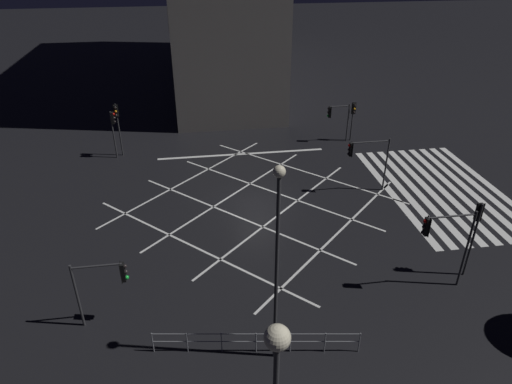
{
  "coord_description": "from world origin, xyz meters",
  "views": [
    {
      "loc": [
        -25.29,
        3.79,
        15.19
      ],
      "look_at": [
        0.0,
        0.0,
        0.87
      ],
      "focal_mm": 32.0,
      "sensor_mm": 36.0,
      "label": 1
    }
  ],
  "objects_px": {
    "traffic_light_se_main": "(353,114)",
    "traffic_light_median_south": "(366,154)",
    "traffic_light_se_cross": "(337,115)",
    "traffic_light_ne_main": "(117,120)",
    "traffic_light_sw_cross": "(445,235)",
    "traffic_light_nw_cross": "(104,280)",
    "traffic_light_sw_main": "(476,225)",
    "traffic_light_ne_cross": "(113,125)",
    "street_lamp_west": "(277,245)"
  },
  "relations": [
    {
      "from": "traffic_light_se_main",
      "to": "street_lamp_west",
      "type": "distance_m",
      "value": 24.31
    },
    {
      "from": "traffic_light_se_main",
      "to": "traffic_light_ne_main",
      "type": "height_order",
      "value": "traffic_light_ne_main"
    },
    {
      "from": "traffic_light_sw_cross",
      "to": "traffic_light_ne_cross",
      "type": "relative_size",
      "value": 1.14
    },
    {
      "from": "traffic_light_median_south",
      "to": "street_lamp_west",
      "type": "relative_size",
      "value": 0.43
    },
    {
      "from": "traffic_light_median_south",
      "to": "traffic_light_ne_main",
      "type": "relative_size",
      "value": 0.9
    },
    {
      "from": "traffic_light_sw_cross",
      "to": "traffic_light_nw_cross",
      "type": "relative_size",
      "value": 1.28
    },
    {
      "from": "traffic_light_sw_cross",
      "to": "street_lamp_west",
      "type": "height_order",
      "value": "street_lamp_west"
    },
    {
      "from": "traffic_light_se_main",
      "to": "traffic_light_sw_main",
      "type": "xyz_separation_m",
      "value": [
        -17.84,
        0.06,
        0.61
      ]
    },
    {
      "from": "traffic_light_sw_cross",
      "to": "traffic_light_sw_main",
      "type": "xyz_separation_m",
      "value": [
        0.79,
        -2.04,
        -0.16
      ]
    },
    {
      "from": "traffic_light_sw_cross",
      "to": "street_lamp_west",
      "type": "bearing_deg",
      "value": 19.3
    },
    {
      "from": "traffic_light_se_main",
      "to": "traffic_light_ne_cross",
      "type": "bearing_deg",
      "value": -88.24
    },
    {
      "from": "traffic_light_median_south",
      "to": "traffic_light_se_cross",
      "type": "height_order",
      "value": "traffic_light_median_south"
    },
    {
      "from": "traffic_light_se_main",
      "to": "traffic_light_nw_cross",
      "type": "distance_m",
      "value": 25.59
    },
    {
      "from": "traffic_light_se_cross",
      "to": "street_lamp_west",
      "type": "distance_m",
      "value": 23.71
    },
    {
      "from": "traffic_light_se_cross",
      "to": "traffic_light_ne_main",
      "type": "relative_size",
      "value": 0.77
    },
    {
      "from": "traffic_light_nw_cross",
      "to": "traffic_light_ne_main",
      "type": "bearing_deg",
      "value": 94.46
    },
    {
      "from": "traffic_light_se_main",
      "to": "traffic_light_ne_cross",
      "type": "height_order",
      "value": "traffic_light_ne_cross"
    },
    {
      "from": "traffic_light_nw_cross",
      "to": "traffic_light_median_south",
      "type": "bearing_deg",
      "value": 33.04
    },
    {
      "from": "traffic_light_sw_main",
      "to": "traffic_light_ne_cross",
      "type": "xyz_separation_m",
      "value": [
        17.24,
        19.19,
        -0.31
      ]
    },
    {
      "from": "traffic_light_sw_cross",
      "to": "traffic_light_nw_cross",
      "type": "xyz_separation_m",
      "value": [
        -0.05,
        15.41,
        -0.71
      ]
    },
    {
      "from": "traffic_light_se_main",
      "to": "traffic_light_se_cross",
      "type": "bearing_deg",
      "value": -88.93
    },
    {
      "from": "traffic_light_se_cross",
      "to": "traffic_light_median_south",
      "type": "bearing_deg",
      "value": 85.01
    },
    {
      "from": "traffic_light_se_main",
      "to": "traffic_light_median_south",
      "type": "bearing_deg",
      "value": -14.08
    },
    {
      "from": "traffic_light_nw_cross",
      "to": "traffic_light_se_cross",
      "type": "bearing_deg",
      "value": 49.24
    },
    {
      "from": "traffic_light_sw_cross",
      "to": "traffic_light_median_south",
      "type": "height_order",
      "value": "traffic_light_sw_cross"
    },
    {
      "from": "traffic_light_sw_cross",
      "to": "traffic_light_ne_main",
      "type": "xyz_separation_m",
      "value": [
        18.35,
        16.84,
        -0.16
      ]
    },
    {
      "from": "traffic_light_se_main",
      "to": "traffic_light_nw_cross",
      "type": "relative_size",
      "value": 1.0
    },
    {
      "from": "traffic_light_sw_main",
      "to": "traffic_light_ne_cross",
      "type": "bearing_deg",
      "value": 48.06
    },
    {
      "from": "traffic_light_nw_cross",
      "to": "street_lamp_west",
      "type": "distance_m",
      "value": 8.1
    },
    {
      "from": "street_lamp_west",
      "to": "traffic_light_se_main",
      "type": "bearing_deg",
      "value": -26.22
    },
    {
      "from": "traffic_light_median_south",
      "to": "traffic_light_ne_cross",
      "type": "xyz_separation_m",
      "value": [
        8.12,
        17.06,
        -0.11
      ]
    },
    {
      "from": "traffic_light_nw_cross",
      "to": "traffic_light_sw_cross",
      "type": "bearing_deg",
      "value": 0.19
    },
    {
      "from": "traffic_light_se_cross",
      "to": "traffic_light_ne_main",
      "type": "distance_m",
      "value": 17.52
    },
    {
      "from": "traffic_light_median_south",
      "to": "traffic_light_se_cross",
      "type": "relative_size",
      "value": 1.17
    },
    {
      "from": "traffic_light_median_south",
      "to": "traffic_light_ne_main",
      "type": "xyz_separation_m",
      "value": [
        8.45,
        16.75,
        0.2
      ]
    },
    {
      "from": "traffic_light_median_south",
      "to": "traffic_light_sw_main",
      "type": "bearing_deg",
      "value": 103.15
    },
    {
      "from": "traffic_light_sw_cross",
      "to": "traffic_light_sw_main",
      "type": "height_order",
      "value": "traffic_light_sw_cross"
    },
    {
      "from": "traffic_light_se_main",
      "to": "traffic_light_sw_cross",
      "type": "bearing_deg",
      "value": -6.41
    },
    {
      "from": "traffic_light_sw_cross",
      "to": "traffic_light_nw_cross",
      "type": "height_order",
      "value": "traffic_light_sw_cross"
    },
    {
      "from": "traffic_light_median_south",
      "to": "traffic_light_ne_cross",
      "type": "distance_m",
      "value": 18.9
    },
    {
      "from": "traffic_light_se_main",
      "to": "traffic_light_sw_main",
      "type": "height_order",
      "value": "traffic_light_sw_main"
    },
    {
      "from": "traffic_light_median_south",
      "to": "traffic_light_se_cross",
      "type": "bearing_deg",
      "value": -94.99
    },
    {
      "from": "traffic_light_sw_cross",
      "to": "traffic_light_se_cross",
      "type": "height_order",
      "value": "traffic_light_sw_cross"
    },
    {
      "from": "traffic_light_se_cross",
      "to": "street_lamp_west",
      "type": "relative_size",
      "value": 0.37
    },
    {
      "from": "traffic_light_se_cross",
      "to": "traffic_light_sw_main",
      "type": "bearing_deg",
      "value": 94.41
    },
    {
      "from": "traffic_light_sw_main",
      "to": "traffic_light_se_cross",
      "type": "relative_size",
      "value": 1.3
    },
    {
      "from": "traffic_light_nw_cross",
      "to": "traffic_light_ne_main",
      "type": "relative_size",
      "value": 0.8
    },
    {
      "from": "traffic_light_sw_main",
      "to": "street_lamp_west",
      "type": "bearing_deg",
      "value": 109.66
    },
    {
      "from": "traffic_light_sw_main",
      "to": "traffic_light_se_main",
      "type": "bearing_deg",
      "value": -0.18
    },
    {
      "from": "traffic_light_se_main",
      "to": "traffic_light_nw_cross",
      "type": "bearing_deg",
      "value": -43.14
    }
  ]
}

